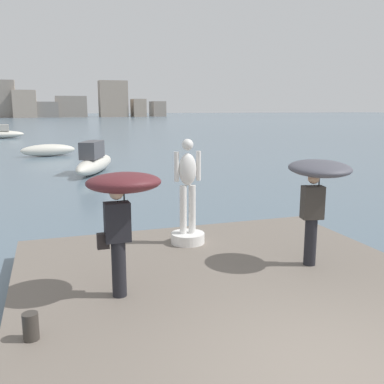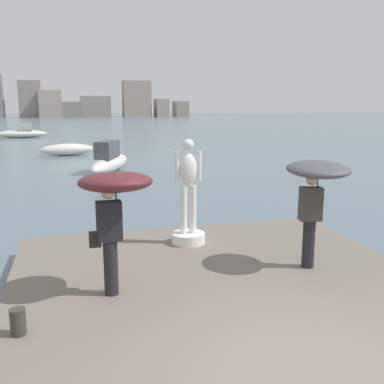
{
  "view_description": "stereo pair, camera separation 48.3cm",
  "coord_description": "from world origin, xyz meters",
  "px_view_note": "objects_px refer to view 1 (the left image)",
  "views": [
    {
      "loc": [
        -2.77,
        -3.62,
        3.27
      ],
      "look_at": [
        0.0,
        4.7,
        1.55
      ],
      "focal_mm": 40.56,
      "sensor_mm": 36.0,
      "label": 1
    },
    {
      "loc": [
        -2.3,
        -3.76,
        3.27
      ],
      "look_at": [
        0.0,
        4.7,
        1.55
      ],
      "focal_mm": 40.56,
      "sensor_mm": 36.0,
      "label": 2
    }
  ],
  "objects_px": {
    "statue_white_figure": "(188,206)",
    "boat_near": "(94,161)",
    "onlooker_left": "(122,195)",
    "boat_mid": "(48,150)",
    "mooring_bollard": "(31,326)",
    "onlooker_right": "(318,180)"
  },
  "relations": [
    {
      "from": "statue_white_figure",
      "to": "boat_near",
      "type": "distance_m",
      "value": 13.7
    },
    {
      "from": "onlooker_left",
      "to": "boat_mid",
      "type": "relative_size",
      "value": 0.53
    },
    {
      "from": "statue_white_figure",
      "to": "mooring_bollard",
      "type": "height_order",
      "value": "statue_white_figure"
    },
    {
      "from": "statue_white_figure",
      "to": "mooring_bollard",
      "type": "xyz_separation_m",
      "value": [
        -3.08,
        -3.15,
        -0.63
      ]
    },
    {
      "from": "statue_white_figure",
      "to": "mooring_bollard",
      "type": "bearing_deg",
      "value": -134.35
    },
    {
      "from": "boat_near",
      "to": "boat_mid",
      "type": "bearing_deg",
      "value": 104.06
    },
    {
      "from": "mooring_bollard",
      "to": "boat_mid",
      "type": "bearing_deg",
      "value": 89.25
    },
    {
      "from": "onlooker_left",
      "to": "boat_near",
      "type": "bearing_deg",
      "value": 85.8
    },
    {
      "from": "onlooker_right",
      "to": "boat_near",
      "type": "relative_size",
      "value": 0.37
    },
    {
      "from": "mooring_bollard",
      "to": "boat_near",
      "type": "bearing_deg",
      "value": 81.5
    },
    {
      "from": "statue_white_figure",
      "to": "onlooker_right",
      "type": "relative_size",
      "value": 1.14
    },
    {
      "from": "onlooker_left",
      "to": "boat_mid",
      "type": "xyz_separation_m",
      "value": [
        -1.02,
        24.57,
        -1.57
      ]
    },
    {
      "from": "boat_near",
      "to": "statue_white_figure",
      "type": "bearing_deg",
      "value": -87.64
    },
    {
      "from": "statue_white_figure",
      "to": "boat_mid",
      "type": "height_order",
      "value": "statue_white_figure"
    },
    {
      "from": "boat_mid",
      "to": "statue_white_figure",
      "type": "bearing_deg",
      "value": -83.01
    },
    {
      "from": "statue_white_figure",
      "to": "onlooker_left",
      "type": "height_order",
      "value": "statue_white_figure"
    },
    {
      "from": "onlooker_right",
      "to": "boat_mid",
      "type": "height_order",
      "value": "onlooker_right"
    },
    {
      "from": "boat_mid",
      "to": "boat_near",
      "type": "bearing_deg",
      "value": -75.94
    },
    {
      "from": "onlooker_left",
      "to": "boat_near",
      "type": "relative_size",
      "value": 0.37
    },
    {
      "from": "onlooker_right",
      "to": "onlooker_left",
      "type": "bearing_deg",
      "value": -176.39
    },
    {
      "from": "boat_near",
      "to": "mooring_bollard",
      "type": "bearing_deg",
      "value": -98.5
    },
    {
      "from": "statue_white_figure",
      "to": "boat_near",
      "type": "xyz_separation_m",
      "value": [
        -0.56,
        13.68,
        -0.62
      ]
    }
  ]
}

